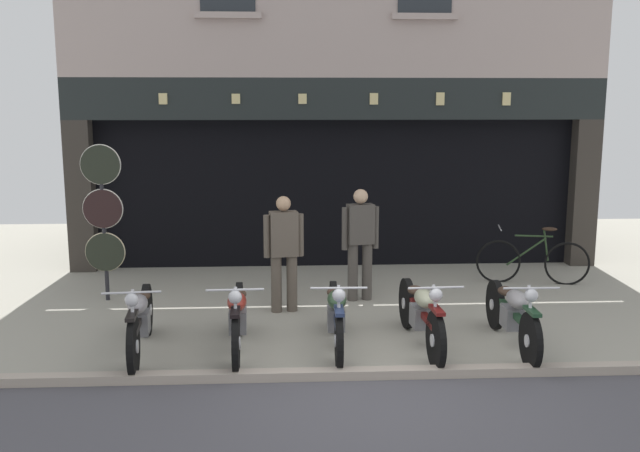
{
  "coord_description": "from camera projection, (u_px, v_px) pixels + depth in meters",
  "views": [
    {
      "loc": [
        -0.94,
        -6.92,
        2.89
      ],
      "look_at": [
        -0.43,
        2.69,
        1.18
      ],
      "focal_mm": 39.22,
      "sensor_mm": 36.0,
      "label": 1
    }
  ],
  "objects": [
    {
      "name": "advert_board_near",
      "position": [
        448.0,
        159.0,
        12.44
      ],
      "size": [
        0.73,
        0.03,
        1.07
      ],
      "color": "beige"
    },
    {
      "name": "ground",
      "position": [
        388.0,
        427.0,
        6.4
      ],
      "size": [
        21.25,
        22.0,
        0.18
      ],
      "color": "#9C9889"
    },
    {
      "name": "motorcycle_center_right",
      "position": [
        421.0,
        313.0,
        8.3
      ],
      "size": [
        0.62,
        2.09,
        0.92
      ],
      "rotation": [
        0.0,
        0.0,
        3.19
      ],
      "color": "black",
      "rests_on": "ground"
    },
    {
      "name": "leaning_bicycle",
      "position": [
        533.0,
        260.0,
        11.27
      ],
      "size": [
        1.76,
        0.56,
        0.95
      ],
      "rotation": [
        0.0,
        0.0,
        1.36
      ],
      "color": "black",
      "rests_on": "ground"
    },
    {
      "name": "motorcycle_center_left",
      "position": [
        238.0,
        317.0,
        8.13
      ],
      "size": [
        0.62,
        1.96,
        0.92
      ],
      "rotation": [
        0.0,
        0.0,
        3.17
      ],
      "color": "black",
      "rests_on": "ground"
    },
    {
      "name": "salesman_left",
      "position": [
        284.0,
        248.0,
        9.65
      ],
      "size": [
        0.55,
        0.28,
        1.63
      ],
      "rotation": [
        0.0,
        0.0,
        3.31
      ],
      "color": "brown",
      "rests_on": "ground"
    },
    {
      "name": "motorcycle_left",
      "position": [
        140.0,
        319.0,
        8.06
      ],
      "size": [
        0.62,
        2.01,
        0.92
      ],
      "rotation": [
        0.0,
        0.0,
        3.22
      ],
      "color": "black",
      "rests_on": "ground"
    },
    {
      "name": "motorcycle_right",
      "position": [
        512.0,
        313.0,
        8.29
      ],
      "size": [
        0.62,
        2.04,
        0.91
      ],
      "rotation": [
        0.0,
        0.0,
        3.12
      ],
      "color": "black",
      "rests_on": "ground"
    },
    {
      "name": "shop_facade",
      "position": [
        330.0,
        157.0,
        13.9
      ],
      "size": [
        9.55,
        4.42,
        6.87
      ],
      "color": "black",
      "rests_on": "ground"
    },
    {
      "name": "shopkeeper_center",
      "position": [
        360.0,
        239.0,
        10.22
      ],
      "size": [
        0.55,
        0.29,
        1.65
      ],
      "rotation": [
        0.0,
        0.0,
        3.33
      ],
      "color": "#47423D",
      "rests_on": "ground"
    },
    {
      "name": "tyre_sign_pole",
      "position": [
        103.0,
        210.0,
        10.12
      ],
      "size": [
        0.59,
        0.06,
        2.3
      ],
      "color": "#232328",
      "rests_on": "ground"
    },
    {
      "name": "motorcycle_center",
      "position": [
        336.0,
        314.0,
        8.24
      ],
      "size": [
        0.62,
        1.97,
        0.92
      ],
      "rotation": [
        0.0,
        0.0,
        3.12
      ],
      "color": "black",
      "rests_on": "ground"
    }
  ]
}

